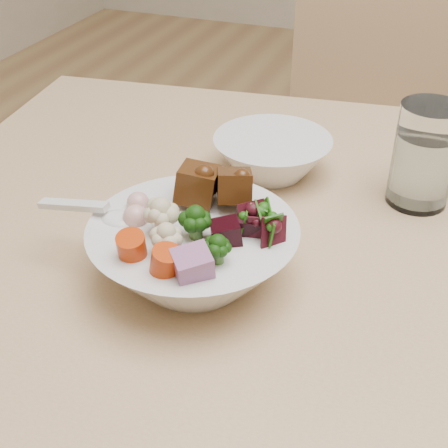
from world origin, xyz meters
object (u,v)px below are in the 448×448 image
(water_glass, at_px, (423,159))
(food_bowl, at_px, (196,249))
(chair_far, at_px, (370,159))
(side_bowl, at_px, (272,156))

(water_glass, bearing_deg, food_bowl, -129.82)
(chair_far, relative_size, food_bowl, 3.73)
(food_bowl, relative_size, water_glass, 1.68)
(chair_far, distance_m, water_glass, 0.63)
(water_glass, bearing_deg, chair_far, 102.43)
(food_bowl, bearing_deg, side_bowl, 88.15)
(chair_far, xyz_separation_m, side_bowl, (-0.07, -0.54, 0.26))
(water_glass, distance_m, side_bowl, 0.19)
(water_glass, xyz_separation_m, side_bowl, (-0.19, 0.00, -0.03))
(side_bowl, bearing_deg, chair_far, 82.55)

